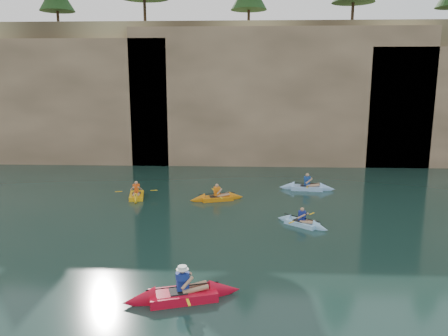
{
  "coord_description": "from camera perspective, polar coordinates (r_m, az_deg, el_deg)",
  "views": [
    {
      "loc": [
        -0.83,
        -13.55,
        6.97
      ],
      "look_at": [
        -1.73,
        6.0,
        3.0
      ],
      "focal_mm": 35.0,
      "sensor_mm": 36.0,
      "label": 1
    }
  ],
  "objects": [
    {
      "name": "kayaker_yellow",
      "position": [
        26.78,
        -11.35,
        -3.5
      ],
      "size": [
        2.47,
        3.19,
        1.27
      ],
      "rotation": [
        0.0,
        0.0,
        -1.38
      ],
      "color": "yellow",
      "rests_on": "ground"
    },
    {
      "name": "main_kayaker",
      "position": [
        14.68,
        -5.4,
        -16.1
      ],
      "size": [
        3.92,
        2.49,
        1.43
      ],
      "rotation": [
        0.0,
        0.0,
        0.3
      ],
      "color": "red",
      "rests_on": "ground"
    },
    {
      "name": "sea_cave_west",
      "position": [
        39.74,
        -23.04,
        3.37
      ],
      "size": [
        4.5,
        1.0,
        4.0
      ],
      "primitive_type": "cube",
      "color": "black",
      "rests_on": "ground"
    },
    {
      "name": "kayaker_orange",
      "position": [
        25.71,
        -0.94,
        -3.91
      ],
      "size": [
        3.31,
        2.33,
        1.23
      ],
      "rotation": [
        0.0,
        0.0,
        0.31
      ],
      "color": "orange",
      "rests_on": "ground"
    },
    {
      "name": "ground",
      "position": [
        15.26,
        5.67,
        -15.77
      ],
      "size": [
        160.0,
        160.0,
        0.0
      ],
      "primitive_type": "plane",
      "color": "black",
      "rests_on": "ground"
    },
    {
      "name": "cliff_slab_west",
      "position": [
        40.95,
        -25.56,
        8.0
      ],
      "size": [
        26.0,
        2.4,
        10.56
      ],
      "primitive_type": "cube",
      "color": "tan",
      "rests_on": "ground"
    },
    {
      "name": "cliff_slab_center",
      "position": [
        36.28,
        7.19,
        9.37
      ],
      "size": [
        24.0,
        2.4,
        11.4
      ],
      "primitive_type": "cube",
      "color": "tan",
      "rests_on": "ground"
    },
    {
      "name": "sea_cave_east",
      "position": [
        37.42,
        19.46,
        3.57
      ],
      "size": [
        5.0,
        1.0,
        4.5
      ],
      "primitive_type": "cube",
      "color": "black",
      "rests_on": "ground"
    },
    {
      "name": "sea_cave_center",
      "position": [
        36.04,
        -2.45,
        2.89
      ],
      "size": [
        3.5,
        1.0,
        3.2
      ],
      "primitive_type": "cube",
      "color": "black",
      "rests_on": "ground"
    },
    {
      "name": "kayaker_ltblue_near",
      "position": [
        21.72,
        10.13,
        -7.05
      ],
      "size": [
        2.64,
        2.35,
        1.13
      ],
      "rotation": [
        0.0,
        0.0,
        -0.69
      ],
      "color": "#98D0FF",
      "rests_on": "ground"
    },
    {
      "name": "cliff",
      "position": [
        43.57,
        3.77,
        10.17
      ],
      "size": [
        70.0,
        16.0,
        12.0
      ],
      "primitive_type": "cube",
      "color": "tan",
      "rests_on": "ground"
    },
    {
      "name": "kayaker_ltblue_mid",
      "position": [
        28.61,
        10.78,
        -2.5
      ],
      "size": [
        3.61,
        2.62,
        1.35
      ],
      "rotation": [
        0.0,
        0.0,
        -0.14
      ],
      "color": "#98C7FF",
      "rests_on": "ground"
    }
  ]
}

